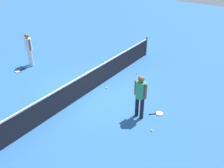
# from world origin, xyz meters

# --- Properties ---
(ground_plane) EXTENTS (40.00, 40.00, 0.00)m
(ground_plane) POSITION_xyz_m (0.00, 0.00, 0.00)
(ground_plane) COLOR #265693
(court_net) EXTENTS (10.09, 0.09, 1.07)m
(court_net) POSITION_xyz_m (0.00, 0.00, 0.50)
(court_net) COLOR #4C4C51
(court_net) RESTS_ON ground_plane
(player_near_side) EXTENTS (0.38, 0.53, 1.70)m
(player_near_side) POSITION_xyz_m (-0.24, -2.62, 1.01)
(player_near_side) COLOR black
(player_near_side) RESTS_ON ground_plane
(player_far_side) EXTENTS (0.41, 0.53, 1.70)m
(player_far_side) POSITION_xyz_m (0.34, 4.19, 1.01)
(player_far_side) COLOR white
(player_far_side) RESTS_ON ground_plane
(tennis_racket_near_player) EXTENTS (0.54, 0.53, 0.03)m
(tennis_racket_near_player) POSITION_xyz_m (0.36, -3.14, 0.01)
(tennis_racket_near_player) COLOR red
(tennis_racket_near_player) RESTS_ON ground_plane
(tennis_racket_far_player) EXTENTS (0.59, 0.34, 0.03)m
(tennis_racket_far_player) POSITION_xyz_m (-0.53, 4.15, 0.01)
(tennis_racket_far_player) COLOR black
(tennis_racket_far_player) RESTS_ON ground_plane
(tennis_ball_by_net) EXTENTS (0.07, 0.07, 0.07)m
(tennis_ball_by_net) POSITION_xyz_m (2.70, -0.78, 0.03)
(tennis_ball_by_net) COLOR #C6E033
(tennis_ball_by_net) RESTS_ON ground_plane
(tennis_ball_midcourt) EXTENTS (0.07, 0.07, 0.07)m
(tennis_ball_midcourt) POSITION_xyz_m (0.69, -0.43, 0.03)
(tennis_ball_midcourt) COLOR #C6E033
(tennis_ball_midcourt) RESTS_ON ground_plane
(tennis_ball_baseline) EXTENTS (0.07, 0.07, 0.07)m
(tennis_ball_baseline) POSITION_xyz_m (-0.71, -3.38, 0.03)
(tennis_ball_baseline) COLOR #C6E033
(tennis_ball_baseline) RESTS_ON ground_plane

